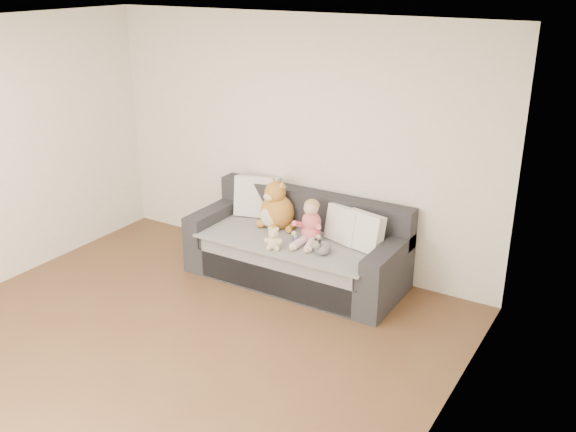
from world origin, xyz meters
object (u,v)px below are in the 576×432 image
(plush_cat, at_px, (276,209))
(teddy_bear, at_px, (274,240))
(toddler, at_px, (310,224))
(sippy_cup, at_px, (296,239))
(sofa, at_px, (298,250))

(plush_cat, relative_size, teddy_bear, 2.38)
(toddler, bearing_deg, sippy_cup, -131.94)
(toddler, distance_m, plush_cat, 0.50)
(plush_cat, distance_m, teddy_bear, 0.57)
(sippy_cup, bearing_deg, teddy_bear, -121.32)
(teddy_bear, distance_m, sippy_cup, 0.24)
(sofa, distance_m, plush_cat, 0.48)
(sofa, bearing_deg, sippy_cup, -64.85)
(sippy_cup, bearing_deg, plush_cat, 145.06)
(toddler, relative_size, plush_cat, 0.80)
(toddler, xyz_separation_m, sippy_cup, (-0.08, -0.13, -0.13))
(sofa, height_order, plush_cat, plush_cat)
(plush_cat, bearing_deg, sippy_cup, -18.05)
(toddler, height_order, sippy_cup, toddler)
(plush_cat, height_order, sippy_cup, plush_cat)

